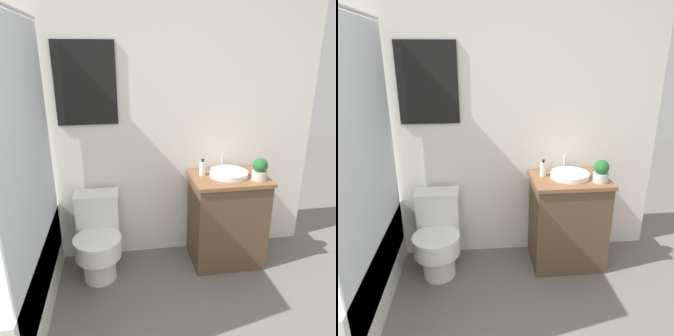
{
  "view_description": "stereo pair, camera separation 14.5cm",
  "coord_description": "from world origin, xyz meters",
  "views": [
    {
      "loc": [
        -0.02,
        -0.46,
        1.75
      ],
      "look_at": [
        0.34,
        1.72,
        0.96
      ],
      "focal_mm": 35.0,
      "sensor_mm": 36.0,
      "label": 1
    },
    {
      "loc": [
        0.13,
        -0.48,
        1.75
      ],
      "look_at": [
        0.34,
        1.72,
        0.96
      ],
      "focal_mm": 35.0,
      "sensor_mm": 36.0,
      "label": 2
    }
  ],
  "objects": [
    {
      "name": "wall_back",
      "position": [
        -0.0,
        2.2,
        1.26
      ],
      "size": [
        3.39,
        0.07,
        2.5
      ],
      "color": "white",
      "rests_on": "ground_plane"
    },
    {
      "name": "toilet",
      "position": [
        -0.2,
        1.9,
        0.33
      ],
      "size": [
        0.37,
        0.52,
        0.67
      ],
      "color": "white",
      "rests_on": "ground_plane"
    },
    {
      "name": "vanity",
      "position": [
        0.88,
        1.93,
        0.39
      ],
      "size": [
        0.62,
        0.46,
        0.79
      ],
      "color": "brown",
      "rests_on": "ground_plane"
    },
    {
      "name": "sink",
      "position": [
        0.88,
        1.95,
        0.81
      ],
      "size": [
        0.32,
        0.35,
        0.13
      ],
      "color": "white",
      "rests_on": "vanity"
    },
    {
      "name": "soap_bottle",
      "position": [
        0.67,
        1.99,
        0.85
      ],
      "size": [
        0.05,
        0.05,
        0.14
      ],
      "color": "silver",
      "rests_on": "vanity"
    },
    {
      "name": "potted_plant",
      "position": [
        1.09,
        1.83,
        0.87
      ],
      "size": [
        0.12,
        0.12,
        0.18
      ],
      "color": "beige",
      "rests_on": "vanity"
    }
  ]
}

